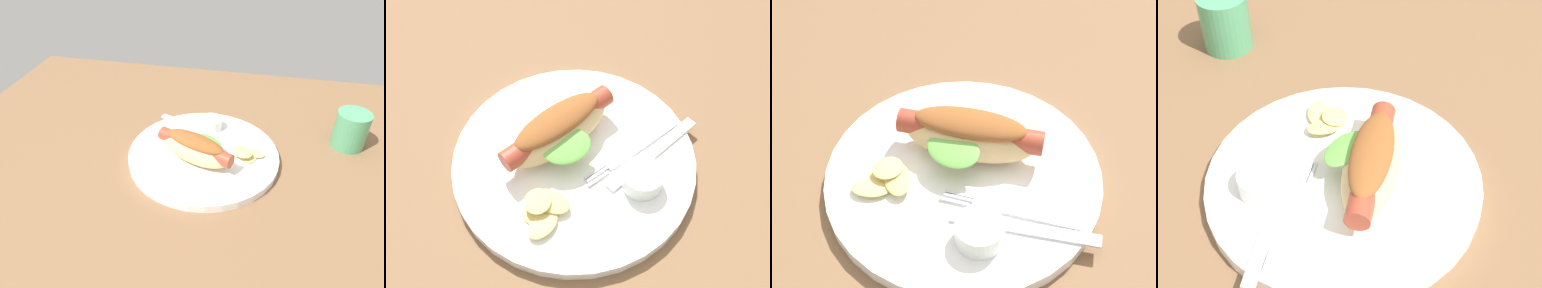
# 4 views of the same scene
# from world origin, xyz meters

# --- Properties ---
(ground_plane) EXTENTS (1.20, 0.90, 0.02)m
(ground_plane) POSITION_xyz_m (0.00, 0.00, -0.01)
(ground_plane) COLOR brown
(plate) EXTENTS (0.30, 0.30, 0.02)m
(plate) POSITION_xyz_m (0.02, -0.03, 0.01)
(plate) COLOR white
(plate) RESTS_ON ground_plane
(hot_dog) EXTENTS (0.16, 0.12, 0.06)m
(hot_dog) POSITION_xyz_m (0.03, 0.00, 0.05)
(hot_dog) COLOR #DBB77A
(hot_dog) RESTS_ON plate
(sauce_ramekin) EXTENTS (0.05, 0.05, 0.02)m
(sauce_ramekin) POSITION_xyz_m (0.02, -0.12, 0.03)
(sauce_ramekin) COLOR white
(sauce_ramekin) RESTS_ON plate
(fork) EXTENTS (0.14, 0.08, 0.00)m
(fork) POSITION_xyz_m (0.06, -0.09, 0.02)
(fork) COLOR silver
(fork) RESTS_ON plate
(knife) EXTENTS (0.15, 0.07, 0.00)m
(knife) POSITION_xyz_m (0.06, -0.11, 0.02)
(knife) COLOR silver
(knife) RESTS_ON plate
(chips_pile) EXTENTS (0.07, 0.05, 0.02)m
(chips_pile) POSITION_xyz_m (-0.07, -0.03, 0.02)
(chips_pile) COLOR #DAC672
(chips_pile) RESTS_ON plate
(drinking_cup) EXTENTS (0.07, 0.07, 0.08)m
(drinking_cup) POSITION_xyz_m (-0.28, -0.14, 0.04)
(drinking_cup) COLOR #4C9E6B
(drinking_cup) RESTS_ON ground_plane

